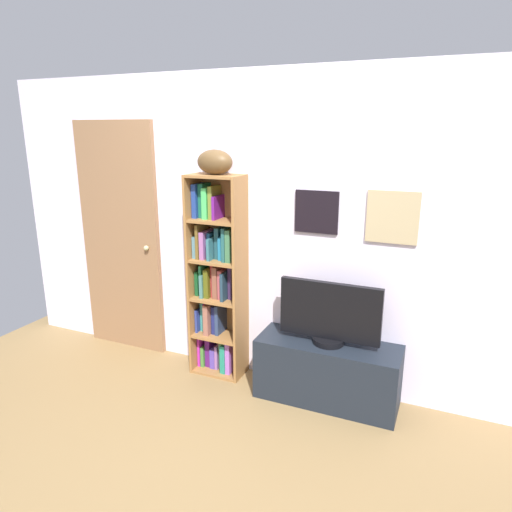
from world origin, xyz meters
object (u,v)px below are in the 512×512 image
object	(u,v)px
football	(215,162)
television	(330,314)
door	(121,239)
tv_stand	(327,372)
bookshelf	(217,281)

from	to	relation	value
football	television	xyz separation A→B (m)	(0.91, -0.06, -1.01)
door	television	bearing A→B (deg)	-4.82
door	football	bearing A→B (deg)	-5.79
television	door	distance (m)	1.95
television	tv_stand	bearing A→B (deg)	-90.00
bookshelf	football	distance (m)	0.92
tv_stand	television	bearing A→B (deg)	90.00
tv_stand	door	xyz separation A→B (m)	(-1.92, 0.16, 0.77)
bookshelf	television	distance (m)	0.94
football	door	size ratio (longest dim) A/B	0.15
football	television	distance (m)	1.37
football	tv_stand	bearing A→B (deg)	-3.81
bookshelf	door	size ratio (longest dim) A/B	0.80
bookshelf	football	bearing A→B (deg)	-53.46
television	door	bearing A→B (deg)	175.18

